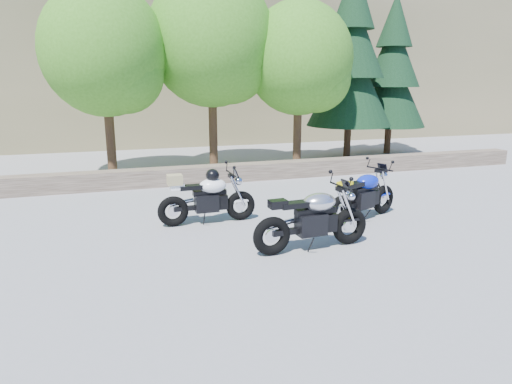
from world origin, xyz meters
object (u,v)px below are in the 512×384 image
(silver_bike, at_px, (313,220))
(white_bike, at_px, (207,197))
(blue_bike, at_px, (364,196))
(backpack, at_px, (313,210))

(silver_bike, xyz_separation_m, white_bike, (-1.46, 2.08, 0.02))
(blue_bike, bearing_deg, silver_bike, -165.58)
(blue_bike, bearing_deg, white_bike, 144.98)
(blue_bike, bearing_deg, backpack, 139.43)
(white_bike, xyz_separation_m, blue_bike, (3.25, -0.75, -0.05))
(silver_bike, distance_m, white_bike, 2.54)
(backpack, bearing_deg, white_bike, 150.30)
(blue_bike, relative_size, backpack, 4.97)
(silver_bike, distance_m, blue_bike, 2.23)
(silver_bike, bearing_deg, blue_bike, 32.85)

